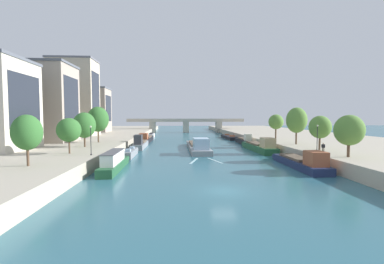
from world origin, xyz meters
name	(u,v)px	position (x,y,z in m)	size (l,w,h in m)	color
ground_plane	(224,191)	(0.00, 0.00, 0.00)	(400.00, 400.00, 0.00)	#2D6070
quay_left	(80,139)	(-34.10, 55.00, 0.98)	(36.00, 170.00, 1.95)	#B2A893
quay_right	(298,138)	(34.10, 55.00, 0.98)	(36.00, 170.00, 1.95)	#B2A893
barge_midriver	(198,146)	(0.13, 32.72, 0.95)	(4.22, 23.16, 3.28)	gray
wake_behind_barge	(204,161)	(0.02, 18.54, 0.01)	(5.60, 5.89, 0.03)	#A0CCD6
moored_boat_left_end	(114,162)	(-13.72, 11.58, 1.14)	(2.24, 12.89, 2.73)	#235633
moored_boat_left_upstream	(131,153)	(-13.62, 24.62, 0.67)	(1.69, 10.23, 2.37)	gray
moored_boat_left_second	(141,144)	(-13.51, 38.12, 1.02)	(2.35, 13.71, 3.48)	gray
moored_boat_left_gap_after	(146,139)	(-14.05, 54.17, 0.89)	(3.38, 16.38, 2.90)	black
moored_boat_left_far	(151,135)	(-14.03, 71.83, 0.66)	(2.55, 11.46, 2.35)	silver
moored_boat_right_far	(301,162)	(13.75, 11.45, 0.89)	(3.23, 14.69, 3.00)	#1E284C
moored_boat_right_near	(260,147)	(13.67, 30.52, 1.01)	(3.45, 16.83, 3.34)	#235633
moored_boat_right_downstream	(244,141)	(14.29, 46.01, 0.93)	(2.24, 11.99, 3.03)	black
moored_boat_right_midway	(229,137)	(13.64, 63.58, 0.56)	(3.25, 16.09, 2.16)	black
tree_left_midway	(27,133)	(-21.81, 4.73, 5.80)	(3.27, 3.27, 5.89)	brown
tree_left_distant	(69,130)	(-21.21, 14.87, 5.57)	(3.57, 3.57, 5.45)	brown
tree_left_end_of_row	(84,125)	(-21.99, 23.93, 6.03)	(4.13, 4.13, 6.48)	brown
tree_left_past_mid	(98,119)	(-22.02, 32.69, 7.05)	(4.61, 4.61, 7.86)	brown
tree_right_midway	(349,130)	(19.24, 8.87, 5.71)	(3.94, 3.94, 5.91)	brown
tree_right_by_lamp	(320,127)	(19.57, 16.81, 5.84)	(3.62, 3.62, 5.83)	brown
tree_right_end_of_row	(297,120)	(19.81, 25.97, 6.90)	(4.14, 4.14, 7.57)	brown
tree_right_third	(276,122)	(19.81, 36.97, 6.34)	(3.59, 3.59, 6.24)	brown
lamppost_left_bank	(91,139)	(-17.36, 12.98, 4.33)	(0.28, 0.28, 4.32)	black
lamppost_right_bank	(317,137)	(17.47, 13.85, 4.36)	(0.28, 0.28, 4.38)	black
building_left_tall	(40,103)	(-35.60, 35.28, 10.82)	(14.47, 10.53, 17.70)	#A89989
building_left_middle	(74,97)	(-35.60, 55.48, 13.46)	(13.21, 9.48, 22.98)	beige
building_left_far_end	(94,110)	(-35.60, 74.16, 10.23)	(11.16, 10.09, 16.52)	#A89989
bridge_far	(186,124)	(0.00, 100.66, 4.24)	(56.20, 4.40, 6.74)	#ADA899
person_on_quay	(323,147)	(17.90, 12.83, 2.88)	(0.50, 0.30, 1.62)	#473D33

